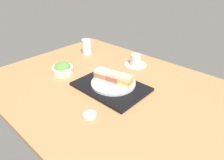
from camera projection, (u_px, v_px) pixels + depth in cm
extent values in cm
cube|color=tan|center=(112.00, 90.00, 109.03)|extent=(140.00, 100.00, 3.00)
cube|color=black|center=(111.00, 86.00, 107.56)|extent=(37.50, 26.63, 1.47)
cylinder|color=silver|center=(113.00, 83.00, 108.06)|extent=(24.00, 24.00, 1.39)
cube|color=#EFE5C1|center=(102.00, 78.00, 109.97)|extent=(8.36, 7.05, 1.74)
cube|color=#CC6B4C|center=(102.00, 74.00, 108.95)|extent=(8.45, 7.32, 2.36)
cube|color=#EFE5C1|center=(102.00, 71.00, 107.93)|extent=(8.36, 7.05, 1.74)
cube|color=beige|center=(113.00, 81.00, 107.36)|extent=(8.36, 7.05, 1.47)
cube|color=#B74C42|center=(113.00, 77.00, 106.36)|extent=(8.65, 7.47, 2.54)
cube|color=beige|center=(113.00, 74.00, 105.37)|extent=(8.36, 7.05, 1.47)
cube|color=beige|center=(125.00, 83.00, 104.64)|extent=(8.36, 7.05, 1.61)
cube|color=gold|center=(125.00, 80.00, 103.69)|extent=(8.72, 7.14, 2.18)
cube|color=beige|center=(125.00, 77.00, 102.75)|extent=(8.36, 7.05, 1.61)
cylinder|color=silver|center=(63.00, 70.00, 121.10)|extent=(12.77, 12.77, 4.33)
ellipsoid|color=#5B9E42|center=(62.00, 67.00, 120.02)|extent=(9.87, 9.87, 5.43)
cylinder|color=silver|center=(135.00, 64.00, 132.54)|extent=(14.62, 14.62, 0.80)
cylinder|color=silver|center=(136.00, 59.00, 130.73)|extent=(6.87, 6.87, 6.53)
cylinder|color=black|center=(136.00, 55.00, 129.30)|extent=(6.32, 6.32, 0.40)
torus|color=silver|center=(135.00, 57.00, 134.23)|extent=(3.52, 3.89, 4.46)
cylinder|color=silver|center=(87.00, 47.00, 146.88)|extent=(6.71, 6.71, 11.03)
cylinder|color=silver|center=(90.00, 115.00, 87.10)|extent=(6.02, 6.02, 1.29)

